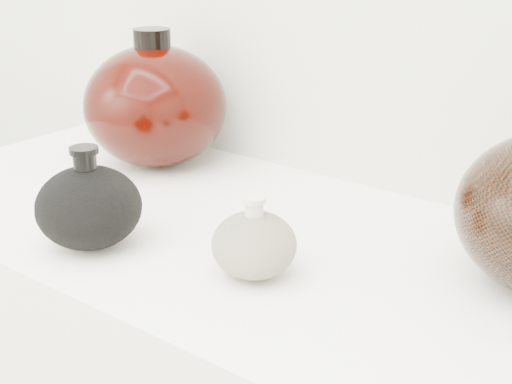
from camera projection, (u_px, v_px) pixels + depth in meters
The scene contains 3 objects.
black_gourd_vase at pixel (89, 206), 0.88m from camera, with size 0.17×0.17×0.13m.
cream_gourd_vase at pixel (254, 244), 0.81m from camera, with size 0.12×0.12×0.10m.
left_round_pot at pixel (155, 105), 1.16m from camera, with size 0.27×0.27×0.22m.
Camera 1 is at (0.51, 0.28, 1.28)m, focal length 50.00 mm.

